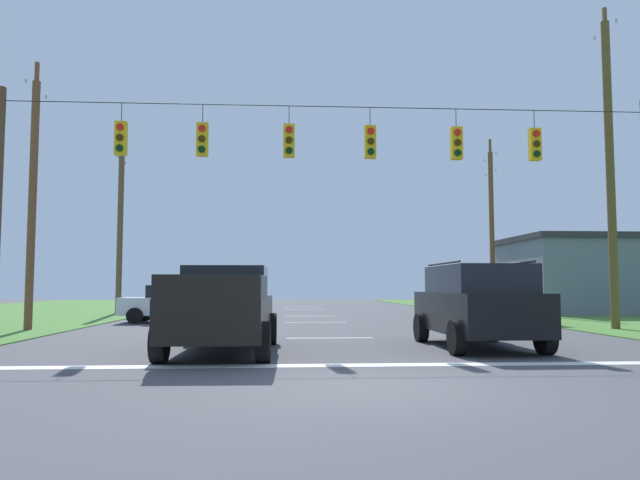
{
  "coord_description": "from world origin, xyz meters",
  "views": [
    {
      "loc": [
        -1.37,
        -9.05,
        1.49
      ],
      "look_at": [
        -0.07,
        12.0,
        3.08
      ],
      "focal_mm": 34.18,
      "sensor_mm": 36.0,
      "label": 1
    }
  ],
  "objects": [
    {
      "name": "ground_plane",
      "position": [
        0.0,
        0.0,
        0.0
      ],
      "size": [
        120.0,
        120.0,
        0.0
      ],
      "primitive_type": "plane",
      "color": "#47474C"
    },
    {
      "name": "stop_bar_stripe",
      "position": [
        0.0,
        2.47,
        0.0
      ],
      "size": [
        15.9,
        0.45,
        0.01
      ],
      "primitive_type": "cube",
      "color": "white",
      "rests_on": "ground"
    },
    {
      "name": "lane_dash_0",
      "position": [
        0.0,
        8.47,
        0.0
      ],
      "size": [
        2.5,
        0.15,
        0.01
      ],
      "primitive_type": "cube",
      "rotation": [
        0.0,
        0.0,
        1.57
      ],
      "color": "white",
      "rests_on": "ground"
    },
    {
      "name": "lane_dash_1",
      "position": [
        0.0,
        16.03,
        0.0
      ],
      "size": [
        2.5,
        0.15,
        0.01
      ],
      "primitive_type": "cube",
      "rotation": [
        0.0,
        0.0,
        1.57
      ],
      "color": "white",
      "rests_on": "ground"
    },
    {
      "name": "lane_dash_2",
      "position": [
        0.0,
        21.34,
        0.0
      ],
      "size": [
        2.5,
        0.15,
        0.01
      ],
      "primitive_type": "cube",
      "rotation": [
        0.0,
        0.0,
        1.57
      ],
      "color": "white",
      "rests_on": "ground"
    },
    {
      "name": "lane_dash_3",
      "position": [
        0.0,
        29.74,
        0.0
      ],
      "size": [
        2.5,
        0.15,
        0.01
      ],
      "primitive_type": "cube",
      "rotation": [
        0.0,
        0.0,
        1.57
      ],
      "color": "white",
      "rests_on": "ground"
    },
    {
      "name": "lane_dash_4",
      "position": [
        0.0,
        34.5,
        0.0
      ],
      "size": [
        2.5,
        0.15,
        0.01
      ],
      "primitive_type": "cube",
      "rotation": [
        0.0,
        0.0,
        1.57
      ],
      "color": "white",
      "rests_on": "ground"
    },
    {
      "name": "overhead_signal_span",
      "position": [
        0.06,
        8.13,
        4.11
      ],
      "size": [
        19.0,
        0.31,
        7.04
      ],
      "color": "brown",
      "rests_on": "ground"
    },
    {
      "name": "pickup_truck",
      "position": [
        -2.7,
        4.9,
        0.97
      ],
      "size": [
        2.38,
        5.44,
        1.95
      ],
      "color": "black",
      "rests_on": "ground"
    },
    {
      "name": "suv_black",
      "position": [
        3.33,
        5.5,
        1.06
      ],
      "size": [
        2.24,
        4.82,
        2.05
      ],
      "color": "black",
      "rests_on": "ground"
    },
    {
      "name": "distant_car_crossing_white",
      "position": [
        -5.72,
        16.22,
        0.79
      ],
      "size": [
        4.31,
        2.03,
        1.52
      ],
      "color": "silver",
      "rests_on": "ground"
    },
    {
      "name": "distant_car_oncoming",
      "position": [
        7.82,
        15.03,
        0.79
      ],
      "size": [
        2.09,
        4.34,
        1.52
      ],
      "color": "maroon",
      "rests_on": "ground"
    },
    {
      "name": "distant_car_far_parked",
      "position": [
        -6.86,
        25.37,
        0.79
      ],
      "size": [
        2.29,
        4.43,
        1.52
      ],
      "color": "black",
      "rests_on": "ground"
    },
    {
      "name": "utility_pole_mid_right",
      "position": [
        10.03,
        11.24,
        5.57
      ],
      "size": [
        0.29,
        1.54,
        11.36
      ],
      "color": "brown",
      "rests_on": "ground"
    },
    {
      "name": "utility_pole_far_right",
      "position": [
        10.36,
        24.27,
        4.86
      ],
      "size": [
        0.27,
        1.92,
        9.79
      ],
      "color": "brown",
      "rests_on": "ground"
    },
    {
      "name": "utility_pole_mid_left",
      "position": [
        -9.86,
        12.0,
        4.46
      ],
      "size": [
        0.27,
        1.8,
        9.2
      ],
      "color": "brown",
      "rests_on": "ground"
    },
    {
      "name": "utility_pole_far_left",
      "position": [
        -10.22,
        24.6,
        4.48
      ],
      "size": [
        0.31,
        1.66,
        9.28
      ],
      "color": "brown",
      "rests_on": "ground"
    },
    {
      "name": "roadside_store",
      "position": [
        18.22,
        23.8,
        2.11
      ],
      "size": [
        13.75,
        8.36,
        5.35
      ],
      "color": "slate",
      "rests_on": "ground"
    }
  ]
}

